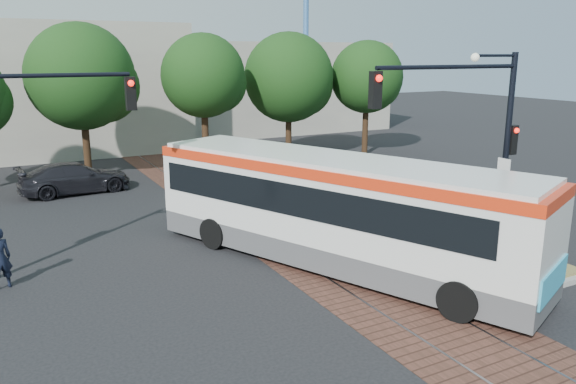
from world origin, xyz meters
name	(u,v)px	position (x,y,z in m)	size (l,w,h in m)	color
ground	(349,273)	(0.00, 0.00, 0.00)	(120.00, 120.00, 0.00)	black
trackbed	(285,235)	(0.00, 4.00, 0.01)	(3.60, 40.00, 0.02)	brown
tree_row	(195,79)	(1.21, 16.42, 4.85)	(26.40, 5.60, 7.67)	#382314
warehouses	(115,88)	(-0.53, 28.75, 3.81)	(40.00, 13.00, 8.00)	#ADA899
crane	(306,0)	(18.00, 34.00, 10.88)	(8.00, 0.50, 18.00)	#3F72B2
city_bus	(333,206)	(-0.05, 0.86, 1.82)	(7.23, 12.20, 3.27)	#4E4E51
traffic_island	(494,246)	(4.82, -0.90, 0.33)	(2.20, 5.20, 1.13)	gray
signal_pole_main	(479,125)	(3.86, -0.81, 4.16)	(5.49, 0.46, 6.00)	black
signal_pole_left	(5,143)	(-8.37, 4.00, 3.86)	(4.99, 0.34, 6.00)	black
parked_car	(75,178)	(-5.54, 13.87, 0.70)	(1.96, 4.82, 1.40)	black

